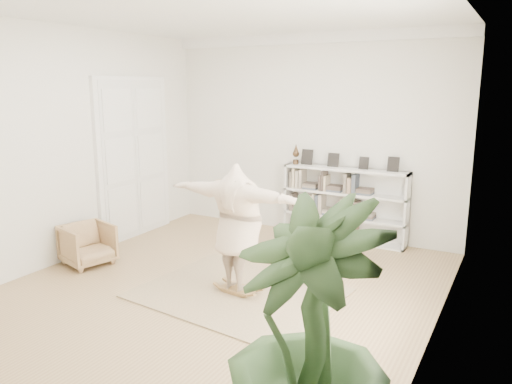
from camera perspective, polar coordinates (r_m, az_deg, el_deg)
floor at (r=7.00m, az=-3.72°, el=-10.73°), size 6.00×6.00×0.00m
room_shell at (r=9.10m, az=6.38°, el=17.09°), size 6.00×6.00×6.00m
doors at (r=9.23m, az=-13.76°, el=3.61°), size 0.09×1.78×2.92m
bookshelf at (r=8.93m, az=10.05°, el=-1.51°), size 2.20×0.35×1.64m
armchair at (r=8.12m, az=-18.67°, el=-5.70°), size 0.86×0.84×0.64m
rug at (r=6.77m, az=-2.03°, el=-11.43°), size 2.69×2.25×0.02m
rocker_board at (r=6.75m, az=-2.03°, el=-11.01°), size 0.49×0.32×0.10m
person at (r=6.45m, az=-2.09°, el=-3.74°), size 2.10×0.77×1.67m
houseplant at (r=3.55m, az=5.84°, el=-16.84°), size 1.47×1.47×2.01m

